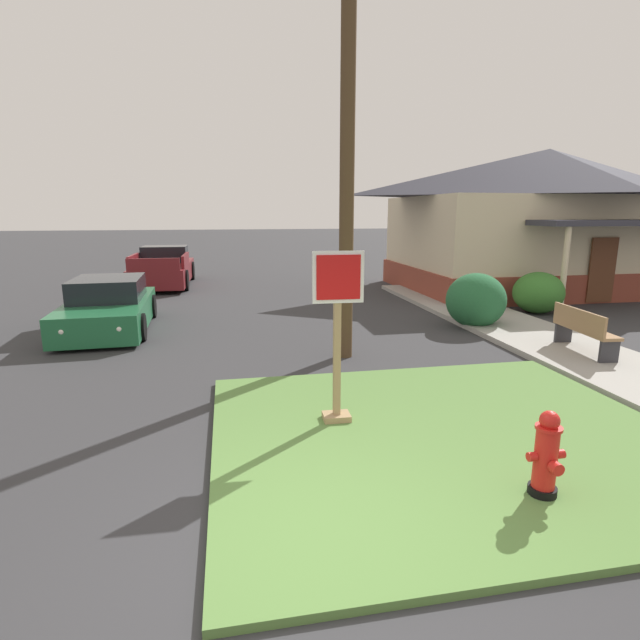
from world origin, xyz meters
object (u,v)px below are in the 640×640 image
Objects in this scene: parked_sedan_green at (109,308)px; pickup_truck_maroon at (164,269)px; fire_hydrant at (546,456)px; street_bench at (583,328)px; utility_pole at (348,63)px; manhole_cover at (301,400)px; stop_sign at (337,343)px.

pickup_truck_maroon reaches higher than parked_sedan_green.
parked_sedan_green is (-5.83, 8.49, 0.05)m from fire_hydrant.
street_bench is 6.65m from utility_pole.
utility_pole is at bearing -32.85° from parked_sedan_green.
pickup_truck_maroon is 14.90m from street_bench.
fire_hydrant is 7.17m from utility_pole.
parked_sedan_green is at bearing 156.28° from street_bench.
fire_hydrant is 0.53× the size of street_bench.
manhole_cover is 5.89m from utility_pole.
pickup_truck_maroon is at bearing 108.68° from fire_hydrant.
pickup_truck_maroon is (-5.40, 15.99, 0.13)m from fire_hydrant.
fire_hydrant is 0.21× the size of parked_sedan_green.
utility_pole is (4.67, -10.78, 4.74)m from pickup_truck_maroon.
street_bench is (3.80, 4.27, 0.10)m from fire_hydrant.
street_bench is at bearing 48.33° from fire_hydrant.
pickup_truck_maroon is at bearing 105.29° from stop_sign.
pickup_truck_maroon is at bearing 113.40° from utility_pole.
stop_sign is 1.53m from manhole_cover.
street_bench is at bearing 21.85° from stop_sign.
utility_pole reaches higher than fire_hydrant.
manhole_cover is 6.69m from parked_sedan_green.
parked_sedan_green is (-3.88, 5.43, 0.53)m from manhole_cover.
stop_sign is 7.69m from parked_sedan_green.
fire_hydrant is at bearing -81.94° from utility_pole.
stop_sign is 5.31m from utility_pole.
parked_sedan_green is at bearing -93.24° from pickup_truck_maroon.
manhole_cover is 0.17× the size of parked_sedan_green.
utility_pole reaches higher than street_bench.
street_bench is (9.62, -4.23, 0.05)m from parked_sedan_green.
utility_pole is (-0.74, 5.21, 4.87)m from fire_hydrant.
parked_sedan_green is (-4.22, 6.40, -0.60)m from stop_sign.
pickup_truck_maroon is (-3.80, 13.89, -0.53)m from stop_sign.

